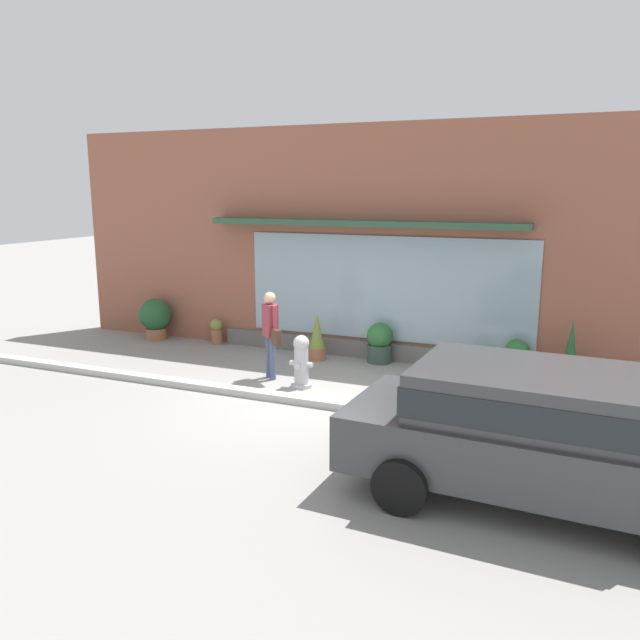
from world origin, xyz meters
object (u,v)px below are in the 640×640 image
object	(u,v)px
potted_plant_window_center	(380,342)
potted_plant_corner_tall	(571,354)
fire_hydrant	(301,361)
potted_plant_low_front	(217,330)
potted_plant_by_entrance	(317,338)
potted_plant_doorstep	(473,363)
potted_plant_trailing_edge	(517,356)
parked_car_dark_gray	(540,428)
potted_plant_window_left	(155,317)
pedestrian_with_handbag	(271,329)

from	to	relation	value
potted_plant_window_center	potted_plant_corner_tall	size ratio (longest dim) A/B	0.68
fire_hydrant	potted_plant_low_front	xyz separation A→B (m)	(-3.10, 2.16, -0.16)
potted_plant_low_front	potted_plant_by_entrance	bearing A→B (deg)	-7.71
potted_plant_by_entrance	potted_plant_doorstep	distance (m)	3.20
potted_plant_trailing_edge	parked_car_dark_gray	bearing A→B (deg)	-81.66
potted_plant_by_entrance	potted_plant_corner_tall	world-z (taller)	potted_plant_corner_tall
potted_plant_window_center	potted_plant_corner_tall	world-z (taller)	potted_plant_corner_tall
parked_car_dark_gray	potted_plant_doorstep	size ratio (longest dim) A/B	7.96
potted_plant_window_center	potted_plant_low_front	bearing A→B (deg)	179.16
potted_plant_window_left	potted_plant_doorstep	distance (m)	7.41
parked_car_dark_gray	potted_plant_window_center	distance (m)	5.99
pedestrian_with_handbag	potted_plant_corner_tall	world-z (taller)	pedestrian_with_handbag
potted_plant_doorstep	potted_plant_trailing_edge	xyz separation A→B (m)	(0.74, 0.34, 0.12)
fire_hydrant	potted_plant_doorstep	xyz separation A→B (m)	(2.73, 1.75, -0.19)
parked_car_dark_gray	potted_plant_low_front	world-z (taller)	parked_car_dark_gray
fire_hydrant	potted_plant_doorstep	size ratio (longest dim) A/B	1.65
potted_plant_corner_tall	potted_plant_trailing_edge	xyz separation A→B (m)	(-0.93, 0.09, -0.17)
fire_hydrant	potted_plant_trailing_edge	size ratio (longest dim) A/B	1.29
pedestrian_with_handbag	potted_plant_trailing_edge	distance (m)	4.61
potted_plant_low_front	potted_plant_corner_tall	bearing A→B (deg)	-1.27
pedestrian_with_handbag	parked_car_dark_gray	world-z (taller)	pedestrian_with_handbag
potted_plant_low_front	fire_hydrant	bearing A→B (deg)	-34.84
fire_hydrant	potted_plant_window_center	world-z (taller)	fire_hydrant
potted_plant_low_front	potted_plant_trailing_edge	world-z (taller)	potted_plant_trailing_edge
potted_plant_window_left	potted_plant_doorstep	world-z (taller)	potted_plant_window_left
potted_plant_window_left	fire_hydrant	bearing A→B (deg)	-23.23
potted_plant_corner_tall	fire_hydrant	bearing A→B (deg)	-155.66
potted_plant_window_center	potted_plant_by_entrance	size ratio (longest dim) A/B	0.84
fire_hydrant	potted_plant_corner_tall	bearing A→B (deg)	24.34
parked_car_dark_gray	potted_plant_by_entrance	distance (m)	6.56
potted_plant_doorstep	potted_plant_low_front	size ratio (longest dim) A/B	0.99
fire_hydrant	potted_plant_corner_tall	size ratio (longest dim) A/B	0.79
potted_plant_corner_tall	potted_plant_window_left	bearing A→B (deg)	179.93
pedestrian_with_handbag	potted_plant_window_center	bearing A→B (deg)	89.14
potted_plant_window_left	potted_plant_corner_tall	world-z (taller)	potted_plant_corner_tall
potted_plant_by_entrance	potted_plant_trailing_edge	bearing A→B (deg)	4.08
potted_plant_window_center	potted_plant_trailing_edge	distance (m)	2.68
parked_car_dark_gray	potted_plant_window_left	distance (m)	10.09
pedestrian_with_handbag	potted_plant_low_front	bearing A→B (deg)	179.15
fire_hydrant	potted_plant_window_left	xyz separation A→B (m)	(-4.67, 2.00, 0.05)
parked_car_dark_gray	potted_plant_trailing_edge	bearing A→B (deg)	101.07
fire_hydrant	parked_car_dark_gray	xyz separation A→B (m)	(4.19, -2.81, 0.39)
fire_hydrant	potted_plant_trailing_edge	xyz separation A→B (m)	(3.47, 2.08, -0.07)
fire_hydrant	potted_plant_window_left	distance (m)	5.08
potted_plant_trailing_edge	pedestrian_with_handbag	bearing A→B (deg)	-156.21
potted_plant_window_left	potted_plant_doorstep	size ratio (longest dim) A/B	1.68
potted_plant_by_entrance	potted_plant_doorstep	xyz separation A→B (m)	(3.20, -0.06, -0.18)
potted_plant_window_left	potted_plant_doorstep	xyz separation A→B (m)	(7.40, -0.26, -0.24)
fire_hydrant	potted_plant_window_center	xyz separation A→B (m)	(0.79, 2.10, -0.06)
potted_plant_doorstep	potted_plant_trailing_edge	distance (m)	0.82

